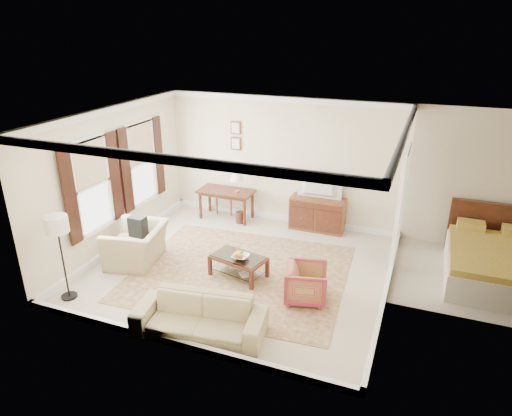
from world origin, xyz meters
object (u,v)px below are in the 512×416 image
Objects in this scene: writing_desk at (226,195)px; sofa at (199,311)px; striped_armchair at (306,281)px; club_armchair at (136,239)px; tv at (319,179)px; sideboard at (317,214)px; coffee_table at (238,261)px.

sofa reaches higher than writing_desk.
club_armchair is at bearing 75.26° from striped_armchair.
club_armchair is at bearing 43.29° from tv.
sideboard is 0.62× the size of sofa.
sideboard is at bearing -2.70° from striped_armchair.
striped_armchair is 0.36× the size of sofa.
coffee_table is 1.75m from sofa.
club_armchair reaches higher than writing_desk.
sofa is (-0.72, -4.28, -0.84)m from tv.
sofa reaches higher than sideboard.
coffee_table is 0.55× the size of sofa.
striped_armchair is (0.53, -2.83, -0.87)m from tv.
tv is 1.34× the size of striped_armchair.
tv is at bearing -90.00° from sideboard.
sofa is (1.46, -4.14, -0.21)m from writing_desk.
coffee_table is 2.09m from club_armchair.
club_armchair reaches higher than coffee_table.
club_armchair is at bearing -136.50° from sideboard.
writing_desk is 1.19× the size of coffee_table.
sofa is at bearing -70.60° from writing_desk.
striped_armchair is 3.44m from club_armchair.
sofa is at bearing 80.41° from tv.
writing_desk is 1.13× the size of club_armchair.
club_armchair is (-2.91, -2.76, 0.13)m from sideboard.
sideboard is at bearing 122.02° from club_armchair.
sideboard is 4.36m from sofa.
tv reaches higher than striped_armchair.
sideboard is 2.69m from coffee_table.
tv is at bearing -2.63° from striped_armchair.
striped_armchair is (1.37, -0.29, 0.04)m from coffee_table.
writing_desk reaches higher than striped_armchair.
sideboard reaches higher than coffee_table.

